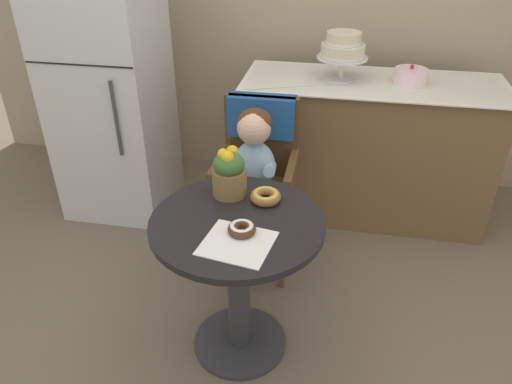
% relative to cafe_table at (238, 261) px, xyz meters
% --- Properties ---
extents(ground_plane, '(8.00, 8.00, 0.00)m').
position_rel_cafe_table_xyz_m(ground_plane, '(0.00, 0.00, -0.51)').
color(ground_plane, '#6B5B4C').
extents(cafe_table, '(0.72, 0.72, 0.72)m').
position_rel_cafe_table_xyz_m(cafe_table, '(0.00, 0.00, 0.00)').
color(cafe_table, black).
rests_on(cafe_table, ground).
extents(wicker_chair, '(0.42, 0.45, 0.95)m').
position_rel_cafe_table_xyz_m(wicker_chair, '(-0.04, 0.71, 0.13)').
color(wicker_chair, brown).
rests_on(wicker_chair, ground).
extents(seated_child, '(0.27, 0.32, 0.73)m').
position_rel_cafe_table_xyz_m(seated_child, '(-0.04, 0.55, 0.17)').
color(seated_child, '#8CADCC').
rests_on(seated_child, ground).
extents(paper_napkin, '(0.29, 0.28, 0.00)m').
position_rel_cafe_table_xyz_m(paper_napkin, '(0.03, -0.15, 0.21)').
color(paper_napkin, white).
rests_on(paper_napkin, cafe_table).
extents(donut_front, '(0.13, 0.13, 0.05)m').
position_rel_cafe_table_xyz_m(donut_front, '(0.09, 0.17, 0.24)').
color(donut_front, '#936033').
rests_on(donut_front, cafe_table).
extents(donut_mid, '(0.11, 0.11, 0.04)m').
position_rel_cafe_table_xyz_m(donut_mid, '(0.04, -0.08, 0.23)').
color(donut_mid, '#4C2D19').
rests_on(donut_mid, cafe_table).
extents(flower_vase, '(0.15, 0.15, 0.22)m').
position_rel_cafe_table_xyz_m(flower_vase, '(-0.08, 0.20, 0.32)').
color(flower_vase, brown).
rests_on(flower_vase, cafe_table).
extents(display_counter, '(1.56, 0.62, 0.90)m').
position_rel_cafe_table_xyz_m(display_counter, '(0.55, 1.30, -0.05)').
color(display_counter, brown).
rests_on(display_counter, ground).
extents(tiered_cake_stand, '(0.30, 0.30, 0.28)m').
position_rel_cafe_table_xyz_m(tiered_cake_stand, '(0.35, 1.30, 0.58)').
color(tiered_cake_stand, silver).
rests_on(tiered_cake_stand, display_counter).
extents(round_layer_cake, '(0.19, 0.19, 0.11)m').
position_rel_cafe_table_xyz_m(round_layer_cake, '(0.75, 1.30, 0.44)').
color(round_layer_cake, silver).
rests_on(round_layer_cake, display_counter).
extents(refrigerator, '(0.64, 0.63, 1.70)m').
position_rel_cafe_table_xyz_m(refrigerator, '(-1.05, 1.10, 0.34)').
color(refrigerator, silver).
rests_on(refrigerator, ground).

